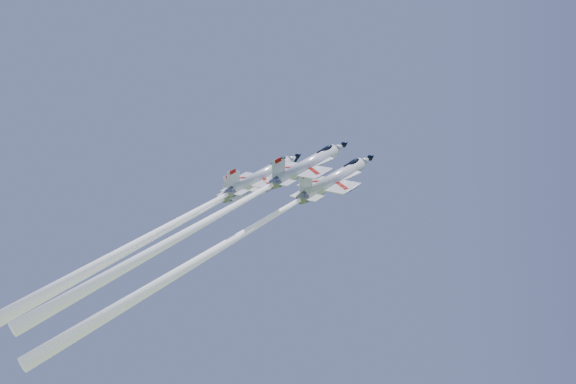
% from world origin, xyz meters
% --- Properties ---
extents(jet_lead, '(31.73, 39.42, 42.60)m').
position_xyz_m(jet_lead, '(-6.15, -6.23, 92.92)').
color(jet_lead, white).
extents(jet_left, '(32.05, 40.51, 44.02)m').
position_xyz_m(jet_left, '(-20.08, -8.43, 92.07)').
color(jet_left, white).
extents(jet_right, '(27.86, 34.39, 37.08)m').
position_xyz_m(jet_right, '(-7.53, -13.69, 94.58)').
color(jet_right, white).
extents(jet_slot, '(27.29, 33.90, 36.64)m').
position_xyz_m(jet_slot, '(-15.23, -11.92, 93.64)').
color(jet_slot, white).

